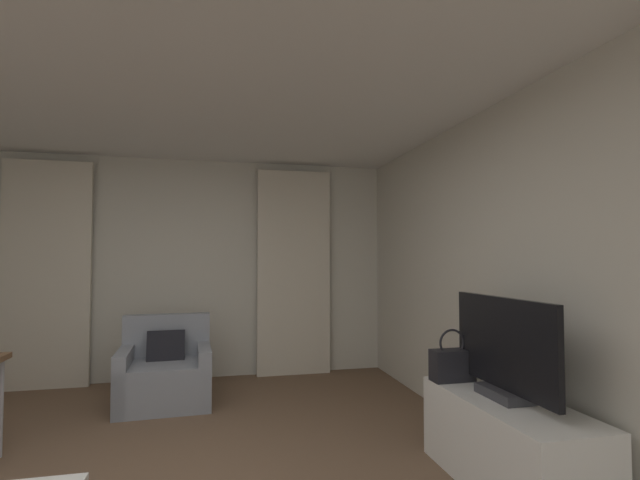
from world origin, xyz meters
name	(u,v)px	position (x,y,z in m)	size (l,w,h in m)	color
wall_window	(178,268)	(0.00, 3.03, 1.30)	(5.12, 0.06, 2.60)	beige
wall_right	(537,276)	(2.53, 0.00, 1.30)	(0.06, 6.12, 2.60)	beige
ceiling	(140,41)	(0.00, 0.00, 2.63)	(5.12, 6.12, 0.06)	white
curtain_left_panel	(47,274)	(-1.38, 2.90, 1.25)	(0.90, 0.06, 2.50)	beige
curtain_right_panel	(294,272)	(1.38, 2.90, 1.25)	(0.90, 0.06, 2.50)	beige
armchair	(165,375)	(-0.04, 2.07, 0.28)	(0.89, 0.80, 0.84)	gray
tv_console	(508,445)	(2.19, -0.14, 0.27)	(0.52, 1.25, 0.55)	white
tv_flatscreen	(503,351)	(2.19, -0.12, 0.84)	(0.20, 0.99, 0.63)	#333338
handbag_primary	(452,364)	(2.08, 0.32, 0.67)	(0.30, 0.14, 0.37)	black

